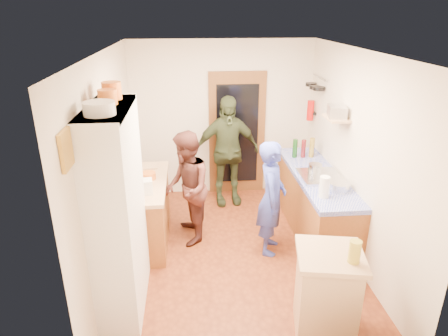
{
  "coord_description": "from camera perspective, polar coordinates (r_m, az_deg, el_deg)",
  "views": [
    {
      "loc": [
        -0.55,
        -4.48,
        3.04
      ],
      "look_at": [
        -0.13,
        0.15,
        1.17
      ],
      "focal_mm": 32.0,
      "sensor_mm": 36.0,
      "label": 1
    }
  ],
  "objects": [
    {
      "name": "floor",
      "position": [
        5.45,
        1.57,
        -12.16
      ],
      "size": [
        3.0,
        4.0,
        0.02
      ],
      "primitive_type": "cube",
      "color": "brown",
      "rests_on": "ground"
    },
    {
      "name": "ceiling",
      "position": [
        4.53,
        1.92,
        16.44
      ],
      "size": [
        3.0,
        4.0,
        0.02
      ],
      "primitive_type": "cube",
      "color": "silver",
      "rests_on": "ground"
    },
    {
      "name": "wall_back",
      "position": [
        6.74,
        -0.28,
        6.94
      ],
      "size": [
        3.0,
        0.02,
        2.6
      ],
      "primitive_type": "cube",
      "color": "beige",
      "rests_on": "ground"
    },
    {
      "name": "wall_front",
      "position": [
        3.07,
        6.23,
        -12.79
      ],
      "size": [
        3.0,
        0.02,
        2.6
      ],
      "primitive_type": "cube",
      "color": "beige",
      "rests_on": "ground"
    },
    {
      "name": "wall_left",
      "position": [
        4.9,
        -16.08,
        0.2
      ],
      "size": [
        0.02,
        4.0,
        2.6
      ],
      "primitive_type": "cube",
      "color": "beige",
      "rests_on": "ground"
    },
    {
      "name": "wall_right",
      "position": [
        5.23,
        18.4,
        1.29
      ],
      "size": [
        0.02,
        4.0,
        2.6
      ],
      "primitive_type": "cube",
      "color": "beige",
      "rests_on": "ground"
    },
    {
      "name": "door_frame",
      "position": [
        6.8,
        1.86,
        4.87
      ],
      "size": [
        0.95,
        0.06,
        2.1
      ],
      "primitive_type": "cube",
      "color": "brown",
      "rests_on": "ground"
    },
    {
      "name": "door_glass",
      "position": [
        6.76,
        1.89,
        4.78
      ],
      "size": [
        0.7,
        0.02,
        1.7
      ],
      "primitive_type": "cube",
      "color": "black",
      "rests_on": "door_frame"
    },
    {
      "name": "hutch_body",
      "position": [
        4.23,
        -14.85,
        -6.23
      ],
      "size": [
        0.4,
        1.2,
        2.2
      ],
      "primitive_type": "cube",
      "color": "white",
      "rests_on": "ground"
    },
    {
      "name": "hutch_top_shelf",
      "position": [
        3.85,
        -16.41,
        8.1
      ],
      "size": [
        0.4,
        1.14,
        0.04
      ],
      "primitive_type": "cube",
      "color": "white",
      "rests_on": "hutch_body"
    },
    {
      "name": "plate_stack",
      "position": [
        3.55,
        -17.39,
        8.14
      ],
      "size": [
        0.27,
        0.27,
        0.11
      ],
      "primitive_type": "cylinder",
      "color": "white",
      "rests_on": "hutch_top_shelf"
    },
    {
      "name": "orange_pot_a",
      "position": [
        3.92,
        -16.31,
        9.71
      ],
      "size": [
        0.18,
        0.18,
        0.14
      ],
      "primitive_type": "cylinder",
      "color": "orange",
      "rests_on": "hutch_top_shelf"
    },
    {
      "name": "orange_pot_b",
      "position": [
        4.15,
        -15.75,
        10.6
      ],
      "size": [
        0.19,
        0.19,
        0.17
      ],
      "primitive_type": "cylinder",
      "color": "orange",
      "rests_on": "hutch_top_shelf"
    },
    {
      "name": "left_counter_base",
      "position": [
        5.62,
        -11.25,
        -6.3
      ],
      "size": [
        0.6,
        1.4,
        0.85
      ],
      "primitive_type": "cube",
      "color": "brown",
      "rests_on": "ground"
    },
    {
      "name": "left_counter_top",
      "position": [
        5.42,
        -11.59,
        -2.11
      ],
      "size": [
        0.64,
        1.44,
        0.05
      ],
      "primitive_type": "cube",
      "color": "tan",
      "rests_on": "left_counter_base"
    },
    {
      "name": "toaster",
      "position": [
        5.02,
        -11.56,
        -2.67
      ],
      "size": [
        0.26,
        0.19,
        0.18
      ],
      "primitive_type": "cube",
      "rotation": [
        0.0,
        0.0,
        0.13
      ],
      "color": "white",
      "rests_on": "left_counter_top"
    },
    {
      "name": "kettle",
      "position": [
        5.24,
        -12.41,
        -1.75
      ],
      "size": [
        0.16,
        0.16,
        0.17
      ],
      "primitive_type": "cylinder",
      "rotation": [
        0.0,
        0.0,
        -0.09
      ],
      "color": "white",
      "rests_on": "left_counter_top"
    },
    {
      "name": "orange_bowl",
      "position": [
        5.46,
        -10.74,
        -1.09
      ],
      "size": [
        0.2,
        0.2,
        0.09
      ],
      "primitive_type": "cylinder",
      "rotation": [
        0.0,
        0.0,
        -0.02
      ],
      "color": "orange",
      "rests_on": "left_counter_top"
    },
    {
      "name": "chopping_board",
      "position": [
        5.86,
        -10.95,
        0.19
      ],
      "size": [
        0.32,
        0.24,
        0.02
      ],
      "primitive_type": "cube",
      "rotation": [
        0.0,
        0.0,
        0.08
      ],
      "color": "tan",
      "rests_on": "left_counter_top"
    },
    {
      "name": "right_counter_base",
      "position": [
        5.89,
        12.76,
        -5.09
      ],
      "size": [
        0.6,
        2.2,
        0.84
      ],
      "primitive_type": "cube",
      "color": "brown",
      "rests_on": "ground"
    },
    {
      "name": "right_counter_top",
      "position": [
        5.71,
        13.14,
        -1.06
      ],
      "size": [
        0.62,
        2.22,
        0.06
      ],
      "primitive_type": "cube",
      "color": "#0412A9",
      "rests_on": "right_counter_base"
    },
    {
      "name": "hob",
      "position": [
        5.56,
        13.64,
        -1.19
      ],
      "size": [
        0.55,
        0.58,
        0.04
      ],
      "primitive_type": "cube",
      "color": "silver",
      "rests_on": "right_counter_top"
    },
    {
      "name": "pot_on_hob",
      "position": [
        5.61,
        12.88,
        -0.02
      ],
      "size": [
        0.18,
        0.18,
        0.12
      ],
      "primitive_type": "cylinder",
      "color": "silver",
      "rests_on": "hob"
    },
    {
      "name": "bottle_a",
      "position": [
        6.21,
        10.1,
        2.78
      ],
      "size": [
        0.09,
        0.09,
        0.29
      ],
      "primitive_type": "cylinder",
      "rotation": [
        0.0,
        0.0,
        -0.29
      ],
      "color": "#143F14",
      "rests_on": "right_counter_top"
    },
    {
      "name": "bottle_b",
      "position": [
        6.23,
        11.28,
        2.73
      ],
      "size": [
        0.08,
        0.08,
        0.28
      ],
      "primitive_type": "cylinder",
      "rotation": [
        0.0,
        0.0,
        -0.19
      ],
      "color": "#591419",
      "rests_on": "right_counter_top"
    },
    {
      "name": "bottle_c",
      "position": [
        6.26,
        12.44,
        2.86
      ],
      "size": [
        0.09,
        0.09,
        0.3
      ],
      "primitive_type": "cylinder",
      "rotation": [
        0.0,
        0.0,
        0.18
      ],
      "color": "olive",
      "rests_on": "right_counter_top"
    },
    {
      "name": "paper_towel",
      "position": [
        4.97,
        14.14,
        -2.64
      ],
      "size": [
        0.12,
        0.12,
        0.27
      ],
      "primitive_type": "cylinder",
      "rotation": [
        0.0,
        0.0,
        0.0
      ],
      "color": "white",
      "rests_on": "right_counter_top"
    },
    {
      "name": "mixing_bowl",
      "position": [
        5.23,
        16.04,
        -2.52
      ],
      "size": [
        0.29,
        0.29,
        0.11
      ],
      "primitive_type": "cylinder",
      "rotation": [
        0.0,
        0.0,
        0.07
      ],
      "color": "silver",
      "rests_on": "right_counter_top"
    },
    {
      "name": "island_base",
      "position": [
        4.22,
        14.36,
        -17.13
      ],
      "size": [
        0.64,
        0.64,
        0.86
      ],
      "primitive_type": "cube",
      "rotation": [
        0.0,
        0.0,
        -0.19
      ],
      "color": "tan",
      "rests_on": "ground"
    },
    {
      "name": "island_top",
      "position": [
        3.96,
        14.99,
        -11.98
      ],
      "size": [
        0.72,
        0.72,
        0.05
      ],
      "primitive_type": "cube",
      "rotation": [
        0.0,
        0.0,
        -0.19
      ],
      "color": "tan",
      "rests_on": "island_base"
    },
    {
      "name": "cutting_board",
      "position": [
        3.98,
        14.17,
        -11.46
      ],
      "size": [
        0.4,
        0.34,
        0.02
      ],
      "primitive_type": "cube",
      "rotation": [
        0.0,
        0.0,
        -0.19
      ],
      "color": "white",
      "rests_on": "island_top"
    },
    {
      "name": "oil_jar",
      "position": [
        3.82,
        18.16,
        -11.28
      ],
      "size": [
        0.13,
        0.13,
        0.22
      ],
      "primitive_type": "cylinder",
      "rotation": [
        0.0,
        0.0,
        -0.19
      ],
      "color": "#AD9E2D",
      "rests_on": "island_top"
    },
    {
      "name": "pan_rail",
      "position": [
        6.41,
        13.53,
        12.43
      ],
      "size": [
        0.02,
        0.65,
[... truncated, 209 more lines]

